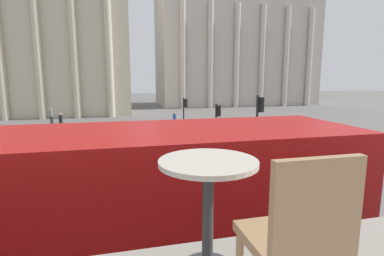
{
  "coord_description": "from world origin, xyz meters",
  "views": [
    {
      "loc": [
        0.51,
        -2.0,
        4.99
      ],
      "look_at": [
        4.86,
        15.47,
        1.98
      ],
      "focal_mm": 28.0,
      "sensor_mm": 36.0,
      "label": 1
    }
  ],
  "objects_px": {
    "pedestrian_blue": "(175,119)",
    "cafe_chair_0": "(298,237)",
    "pedestrian_grey": "(51,115)",
    "plaza_building_right": "(235,49)",
    "plaza_building_left": "(33,31)",
    "traffic_light_mid": "(217,122)",
    "pedestrian_yellow": "(237,132)",
    "traffic_light_far": "(185,112)",
    "traffic_light_near": "(258,126)",
    "cafe_dining_table": "(208,191)",
    "double_decker_bus": "(39,244)",
    "pedestrian_black": "(61,121)"
  },
  "relations": [
    {
      "from": "cafe_chair_0",
      "to": "traffic_light_mid",
      "type": "distance_m",
      "value": 17.99
    },
    {
      "from": "traffic_light_mid",
      "to": "pedestrian_blue",
      "type": "height_order",
      "value": "traffic_light_mid"
    },
    {
      "from": "traffic_light_near",
      "to": "cafe_dining_table",
      "type": "bearing_deg",
      "value": -117.89
    },
    {
      "from": "cafe_dining_table",
      "to": "plaza_building_left",
      "type": "height_order",
      "value": "plaza_building_left"
    },
    {
      "from": "plaza_building_left",
      "to": "cafe_chair_0",
      "type": "bearing_deg",
      "value": -75.67
    },
    {
      "from": "pedestrian_grey",
      "to": "pedestrian_blue",
      "type": "height_order",
      "value": "pedestrian_blue"
    },
    {
      "from": "plaza_building_left",
      "to": "pedestrian_grey",
      "type": "height_order",
      "value": "plaza_building_left"
    },
    {
      "from": "traffic_light_far",
      "to": "pedestrian_grey",
      "type": "distance_m",
      "value": 17.16
    },
    {
      "from": "cafe_dining_table",
      "to": "pedestrian_black",
      "type": "height_order",
      "value": "cafe_dining_table"
    },
    {
      "from": "cafe_dining_table",
      "to": "plaza_building_right",
      "type": "height_order",
      "value": "plaza_building_right"
    },
    {
      "from": "pedestrian_blue",
      "to": "traffic_light_mid",
      "type": "bearing_deg",
      "value": -121.0
    },
    {
      "from": "pedestrian_black",
      "to": "pedestrian_blue",
      "type": "height_order",
      "value": "pedestrian_blue"
    },
    {
      "from": "pedestrian_black",
      "to": "pedestrian_grey",
      "type": "bearing_deg",
      "value": -42.67
    },
    {
      "from": "traffic_light_mid",
      "to": "traffic_light_far",
      "type": "height_order",
      "value": "traffic_light_far"
    },
    {
      "from": "traffic_light_far",
      "to": "pedestrian_grey",
      "type": "height_order",
      "value": "traffic_light_far"
    },
    {
      "from": "double_decker_bus",
      "to": "plaza_building_right",
      "type": "distance_m",
      "value": 55.84
    },
    {
      "from": "pedestrian_yellow",
      "to": "cafe_chair_0",
      "type": "bearing_deg",
      "value": 144.84
    },
    {
      "from": "cafe_chair_0",
      "to": "pedestrian_grey",
      "type": "relative_size",
      "value": 0.54
    },
    {
      "from": "cafe_dining_table",
      "to": "traffic_light_mid",
      "type": "distance_m",
      "value": 17.53
    },
    {
      "from": "cafe_dining_table",
      "to": "plaza_building_right",
      "type": "xyz_separation_m",
      "value": [
        21.69,
        53.33,
        6.07
      ]
    },
    {
      "from": "cafe_chair_0",
      "to": "plaza_building_right",
      "type": "bearing_deg",
      "value": 61.56
    },
    {
      "from": "double_decker_bus",
      "to": "plaza_building_left",
      "type": "relative_size",
      "value": 0.42
    },
    {
      "from": "pedestrian_black",
      "to": "pedestrian_blue",
      "type": "relative_size",
      "value": 0.99
    },
    {
      "from": "cafe_dining_table",
      "to": "cafe_chair_0",
      "type": "height_order",
      "value": "cafe_chair_0"
    },
    {
      "from": "plaza_building_right",
      "to": "pedestrian_blue",
      "type": "height_order",
      "value": "plaza_building_right"
    },
    {
      "from": "pedestrian_grey",
      "to": "pedestrian_yellow",
      "type": "distance_m",
      "value": 21.5
    },
    {
      "from": "traffic_light_far",
      "to": "double_decker_bus",
      "type": "bearing_deg",
      "value": -109.56
    },
    {
      "from": "cafe_chair_0",
      "to": "pedestrian_black",
      "type": "distance_m",
      "value": 30.04
    },
    {
      "from": "plaza_building_left",
      "to": "traffic_light_near",
      "type": "xyz_separation_m",
      "value": [
        17.57,
        -34.51,
        -8.73
      ]
    },
    {
      "from": "cafe_dining_table",
      "to": "pedestrian_black",
      "type": "distance_m",
      "value": 29.43
    },
    {
      "from": "traffic_light_mid",
      "to": "pedestrian_grey",
      "type": "xyz_separation_m",
      "value": [
        -13.32,
        17.32,
        -1.24
      ]
    },
    {
      "from": "cafe_dining_table",
      "to": "traffic_light_mid",
      "type": "height_order",
      "value": "cafe_dining_table"
    },
    {
      "from": "pedestrian_yellow",
      "to": "traffic_light_far",
      "type": "bearing_deg",
      "value": 39.49
    },
    {
      "from": "pedestrian_grey",
      "to": "plaza_building_right",
      "type": "bearing_deg",
      "value": 82.66
    },
    {
      "from": "traffic_light_near",
      "to": "pedestrian_grey",
      "type": "height_order",
      "value": "traffic_light_near"
    },
    {
      "from": "traffic_light_mid",
      "to": "pedestrian_black",
      "type": "distance_m",
      "value": 16.81
    },
    {
      "from": "traffic_light_near",
      "to": "pedestrian_grey",
      "type": "xyz_separation_m",
      "value": [
        -13.62,
        22.5,
        -1.75
      ]
    },
    {
      "from": "pedestrian_black",
      "to": "pedestrian_blue",
      "type": "xyz_separation_m",
      "value": [
        10.63,
        -1.93,
        0.01
      ]
    },
    {
      "from": "cafe_chair_0",
      "to": "plaza_building_right",
      "type": "height_order",
      "value": "plaza_building_right"
    },
    {
      "from": "plaza_building_left",
      "to": "pedestrian_yellow",
      "type": "height_order",
      "value": "plaza_building_left"
    },
    {
      "from": "cafe_dining_table",
      "to": "pedestrian_yellow",
      "type": "relative_size",
      "value": 0.45
    },
    {
      "from": "pedestrian_black",
      "to": "plaza_building_right",
      "type": "bearing_deg",
      "value": -110.43
    },
    {
      "from": "pedestrian_grey",
      "to": "pedestrian_blue",
      "type": "xyz_separation_m",
      "value": [
        12.46,
        -7.05,
        0.04
      ]
    },
    {
      "from": "pedestrian_blue",
      "to": "cafe_chair_0",
      "type": "bearing_deg",
      "value": -135.31
    },
    {
      "from": "cafe_chair_0",
      "to": "traffic_light_mid",
      "type": "height_order",
      "value": "cafe_chair_0"
    },
    {
      "from": "double_decker_bus",
      "to": "pedestrian_yellow",
      "type": "distance_m",
      "value": 18.96
    },
    {
      "from": "traffic_light_mid",
      "to": "pedestrian_yellow",
      "type": "bearing_deg",
      "value": 47.94
    },
    {
      "from": "cafe_chair_0",
      "to": "pedestrian_grey",
      "type": "xyz_separation_m",
      "value": [
        -7.9,
        34.35,
        -3.32
      ]
    },
    {
      "from": "plaza_building_right",
      "to": "pedestrian_grey",
      "type": "xyz_separation_m",
      "value": [
        -29.35,
        -19.56,
        -9.41
      ]
    },
    {
      "from": "cafe_dining_table",
      "to": "plaza_building_left",
      "type": "xyz_separation_m",
      "value": [
        -11.6,
        45.78,
        7.14
      ]
    }
  ]
}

